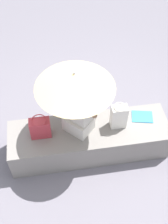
{
  "coord_description": "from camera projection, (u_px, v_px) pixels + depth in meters",
  "views": [
    {
      "loc": [
        0.42,
        2.26,
        3.6
      ],
      "look_at": [
        0.07,
        -0.02,
        0.82
      ],
      "focal_mm": 46.94,
      "sensor_mm": 36.0,
      "label": 1
    }
  ],
  "objects": [
    {
      "name": "person_seated",
      "position": [
        78.0,
        109.0,
        3.59
      ],
      "size": [
        0.47,
        0.47,
        0.9
      ],
      "color": "beige",
      "rests_on": "stone_bench"
    },
    {
      "name": "tote_bag_canvas",
      "position": [
        119.0,
        116.0,
        3.78
      ],
      "size": [
        0.21,
        0.16,
        0.38
      ],
      "color": "silver",
      "rests_on": "stone_bench"
    },
    {
      "name": "stone_bench",
      "position": [
        89.0,
        140.0,
        4.05
      ],
      "size": [
        2.16,
        0.62,
        0.47
      ],
      "primitive_type": "cube",
      "color": "gray",
      "rests_on": "ground"
    },
    {
      "name": "magazine",
      "position": [
        142.0,
        117.0,
        4.01
      ],
      "size": [
        0.32,
        0.25,
        0.01
      ],
      "primitive_type": "cube",
      "rotation": [
        0.0,
        0.0,
        -0.21
      ],
      "color": "#339ED1",
      "rests_on": "stone_bench"
    },
    {
      "name": "ground_plane",
      "position": [
        89.0,
        149.0,
        4.23
      ],
      "size": [
        14.0,
        14.0,
        0.0
      ],
      "primitive_type": "plane",
      "color": "slate"
    },
    {
      "name": "parasol",
      "position": [
        75.0,
        81.0,
        3.23
      ],
      "size": [
        0.93,
        0.93,
        1.0
      ],
      "color": "#B7B7BC",
      "rests_on": "stone_bench"
    },
    {
      "name": "handbag_black",
      "position": [
        40.0,
        128.0,
        3.7
      ],
      "size": [
        0.26,
        0.19,
        0.31
      ],
      "color": "#B2333D",
      "rests_on": "stone_bench"
    }
  ]
}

